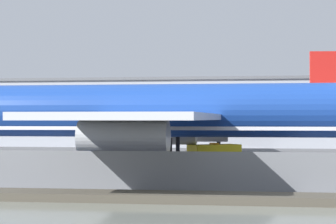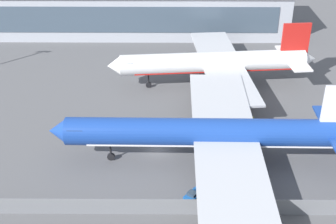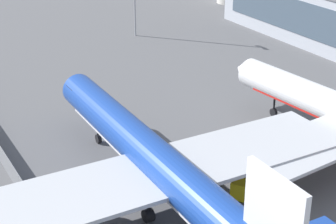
{
  "view_description": "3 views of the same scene",
  "coord_description": "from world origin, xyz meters",
  "px_view_note": "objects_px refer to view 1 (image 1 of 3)",
  "views": [
    {
      "loc": [
        19.41,
        -58.87,
        4.89
      ],
      "look_at": [
        11.45,
        -2.34,
        5.48
      ],
      "focal_mm": 70.0,
      "sensor_mm": 36.0,
      "label": 1
    },
    {
      "loc": [
        2.33,
        -66.57,
        45.77
      ],
      "look_at": [
        1.85,
        3.28,
        5.78
      ],
      "focal_mm": 50.0,
      "sensor_mm": 36.0,
      "label": 2
    },
    {
      "loc": [
        57.31,
        -28.87,
        36.21
      ],
      "look_at": [
        -0.6,
        4.36,
        5.86
      ],
      "focal_mm": 60.0,
      "sensor_mm": 36.0,
      "label": 3
    }
  ],
  "objects_px": {
    "passenger_jet_white_red": "(202,116)",
    "baggage_tug": "(69,175)",
    "ops_van": "(213,155)",
    "cargo_jet_blue": "(146,113)"
  },
  "relations": [
    {
      "from": "passenger_jet_white_red",
      "to": "ops_van",
      "type": "bearing_deg",
      "value": -81.53
    },
    {
      "from": "baggage_tug",
      "to": "cargo_jet_blue",
      "type": "bearing_deg",
      "value": 68.82
    },
    {
      "from": "cargo_jet_blue",
      "to": "baggage_tug",
      "type": "xyz_separation_m",
      "value": [
        -3.91,
        -10.09,
        -4.6
      ]
    },
    {
      "from": "passenger_jet_white_red",
      "to": "baggage_tug",
      "type": "relative_size",
      "value": 12.88
    },
    {
      "from": "passenger_jet_white_red",
      "to": "ops_van",
      "type": "distance_m",
      "value": 19.27
    },
    {
      "from": "cargo_jet_blue",
      "to": "passenger_jet_white_red",
      "type": "height_order",
      "value": "cargo_jet_blue"
    },
    {
      "from": "baggage_tug",
      "to": "ops_van",
      "type": "distance_m",
      "value": 21.82
    },
    {
      "from": "baggage_tug",
      "to": "ops_van",
      "type": "xyz_separation_m",
      "value": [
        9.01,
        19.86,
        0.47
      ]
    },
    {
      "from": "cargo_jet_blue",
      "to": "ops_van",
      "type": "xyz_separation_m",
      "value": [
        5.11,
        9.78,
        -4.13
      ]
    },
    {
      "from": "cargo_jet_blue",
      "to": "baggage_tug",
      "type": "bearing_deg",
      "value": -111.18
    }
  ]
}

